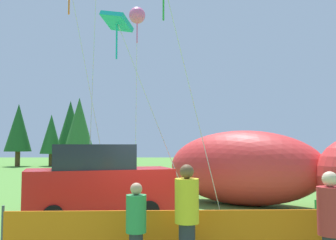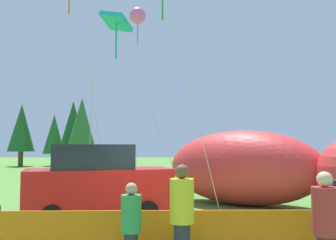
# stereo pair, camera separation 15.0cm
# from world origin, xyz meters

# --- Properties ---
(ground_plane) EXTENTS (120.00, 120.00, 0.00)m
(ground_plane) POSITION_xyz_m (0.00, 0.00, 0.00)
(ground_plane) COLOR #548C38
(parked_car) EXTENTS (4.68, 2.96, 2.24)m
(parked_car) POSITION_xyz_m (-1.90, 1.68, 1.08)
(parked_car) COLOR red
(parked_car) RESTS_ON ground
(folding_chair) EXTENTS (0.77, 0.77, 0.90)m
(folding_chair) POSITION_xyz_m (3.93, -0.45, 0.50)
(folding_chair) COLOR #267F33
(folding_chair) RESTS_ON ground
(inflatable_cat) EXTENTS (7.75, 6.18, 2.76)m
(inflatable_cat) POSITION_xyz_m (3.69, 3.78, 1.27)
(inflatable_cat) COLOR red
(inflatable_cat) RESTS_ON ground
(safety_fence) EXTENTS (7.81, 0.42, 1.11)m
(safety_fence) POSITION_xyz_m (1.20, -2.84, 0.51)
(safety_fence) COLOR orange
(safety_fence) RESTS_ON ground
(spectator_in_blue_shirt) EXTENTS (0.41, 0.41, 1.88)m
(spectator_in_blue_shirt) POSITION_xyz_m (0.63, -3.42, 1.02)
(spectator_in_blue_shirt) COLOR #2D2D38
(spectator_in_blue_shirt) RESTS_ON ground
(spectator_in_black_shirt) EXTENTS (0.39, 0.39, 1.81)m
(spectator_in_black_shirt) POSITION_xyz_m (2.77, -4.11, 0.99)
(spectator_in_black_shirt) COLOR #2D2D38
(spectator_in_black_shirt) RESTS_ON ground
(spectator_in_white_shirt) EXTENTS (0.34, 0.34, 1.57)m
(spectator_in_white_shirt) POSITION_xyz_m (-0.22, -3.48, 0.86)
(spectator_in_white_shirt) COLOR #2D2D38
(spectator_in_white_shirt) RESTS_ON ground
(kite_pink_octopus) EXTENTS (0.76, 1.92, 8.61)m
(kite_pink_octopus) POSITION_xyz_m (-1.27, 7.11, 8.18)
(kite_pink_octopus) COLOR silver
(kite_pink_octopus) RESTS_ON ground
(kite_teal_diamond) EXTENTS (3.12, 1.19, 6.77)m
(kite_teal_diamond) POSITION_xyz_m (-1.49, 2.67, 6.32)
(kite_teal_diamond) COLOR silver
(kite_teal_diamond) RESTS_ON ground
(horizon_tree_east) EXTENTS (2.80, 2.80, 6.67)m
(horizon_tree_east) POSITION_xyz_m (-16.13, 29.71, 4.10)
(horizon_tree_east) COLOR brown
(horizon_tree_east) RESTS_ON ground
(horizon_tree_west) EXTENTS (3.17, 3.17, 7.57)m
(horizon_tree_west) POSITION_xyz_m (-11.91, 34.50, 4.65)
(horizon_tree_west) COLOR brown
(horizon_tree_west) RESTS_ON ground
(horizon_tree_mid) EXTENTS (2.34, 2.34, 5.59)m
(horizon_tree_mid) POSITION_xyz_m (-12.83, 30.42, 3.43)
(horizon_tree_mid) COLOR brown
(horizon_tree_mid) RESTS_ON ground
(horizon_tree_northeast) EXTENTS (3.06, 3.06, 7.30)m
(horizon_tree_northeast) POSITION_xyz_m (-9.56, 29.41, 4.48)
(horizon_tree_northeast) COLOR brown
(horizon_tree_northeast) RESTS_ON ground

